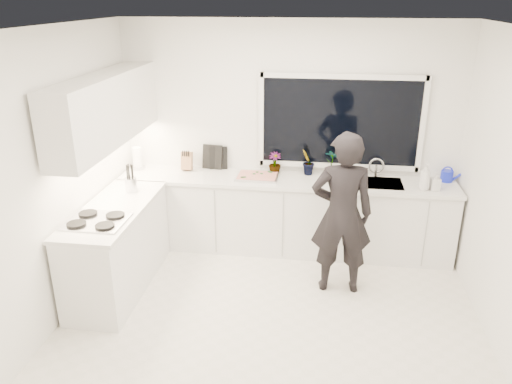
# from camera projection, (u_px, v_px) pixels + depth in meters

# --- Properties ---
(floor) EXTENTS (4.00, 3.50, 0.02)m
(floor) POSITION_uv_depth(u_px,v_px,m) (271.00, 318.00, 4.88)
(floor) COLOR beige
(floor) RESTS_ON ground
(wall_back) EXTENTS (4.00, 0.02, 2.70)m
(wall_back) POSITION_uv_depth(u_px,v_px,m) (289.00, 136.00, 6.00)
(wall_back) COLOR white
(wall_back) RESTS_ON ground
(wall_left) EXTENTS (0.02, 3.50, 2.70)m
(wall_left) POSITION_uv_depth(u_px,v_px,m) (58.00, 178.00, 4.64)
(wall_left) COLOR white
(wall_left) RESTS_ON ground
(ceiling) EXTENTS (4.00, 3.50, 0.02)m
(ceiling) POSITION_uv_depth(u_px,v_px,m) (275.00, 26.00, 3.87)
(ceiling) COLOR white
(ceiling) RESTS_ON wall_back
(window) EXTENTS (1.80, 0.02, 1.00)m
(window) POSITION_uv_depth(u_px,v_px,m) (340.00, 122.00, 5.81)
(window) COLOR black
(window) RESTS_ON wall_back
(base_cabinets_back) EXTENTS (3.92, 0.58, 0.88)m
(base_cabinets_back) POSITION_uv_depth(u_px,v_px,m) (285.00, 216.00, 6.05)
(base_cabinets_back) COLOR white
(base_cabinets_back) RESTS_ON floor
(base_cabinets_left) EXTENTS (0.58, 1.60, 0.88)m
(base_cabinets_left) POSITION_uv_depth(u_px,v_px,m) (118.00, 249.00, 5.25)
(base_cabinets_left) COLOR white
(base_cabinets_left) RESTS_ON floor
(countertop_back) EXTENTS (3.94, 0.62, 0.04)m
(countertop_back) POSITION_uv_depth(u_px,v_px,m) (286.00, 180.00, 5.87)
(countertop_back) COLOR silver
(countertop_back) RESTS_ON base_cabinets_back
(countertop_left) EXTENTS (0.62, 1.60, 0.04)m
(countertop_left) POSITION_uv_depth(u_px,v_px,m) (113.00, 209.00, 5.08)
(countertop_left) COLOR silver
(countertop_left) RESTS_ON base_cabinets_left
(upper_cabinets) EXTENTS (0.34, 2.10, 0.70)m
(upper_cabinets) POSITION_uv_depth(u_px,v_px,m) (106.00, 109.00, 5.07)
(upper_cabinets) COLOR white
(upper_cabinets) RESTS_ON wall_left
(sink) EXTENTS (0.58, 0.42, 0.14)m
(sink) POSITION_uv_depth(u_px,v_px,m) (376.00, 187.00, 5.75)
(sink) COLOR silver
(sink) RESTS_ON countertop_back
(faucet) EXTENTS (0.03, 0.03, 0.22)m
(faucet) POSITION_uv_depth(u_px,v_px,m) (376.00, 168.00, 5.88)
(faucet) COLOR silver
(faucet) RESTS_ON countertop_back
(stovetop) EXTENTS (0.56, 0.48, 0.03)m
(stovetop) POSITION_uv_depth(u_px,v_px,m) (96.00, 220.00, 4.75)
(stovetop) COLOR black
(stovetop) RESTS_ON countertop_left
(person) EXTENTS (0.66, 0.46, 1.73)m
(person) POSITION_uv_depth(u_px,v_px,m) (342.00, 214.00, 5.05)
(person) COLOR black
(person) RESTS_ON floor
(pizza_tray) EXTENTS (0.50, 0.37, 0.03)m
(pizza_tray) POSITION_uv_depth(u_px,v_px,m) (257.00, 177.00, 5.88)
(pizza_tray) COLOR #B8B9BD
(pizza_tray) RESTS_ON countertop_back
(pizza) EXTENTS (0.46, 0.33, 0.01)m
(pizza) POSITION_uv_depth(u_px,v_px,m) (257.00, 175.00, 5.87)
(pizza) COLOR red
(pizza) RESTS_ON pizza_tray
(watering_can) EXTENTS (0.16, 0.16, 0.13)m
(watering_can) POSITION_uv_depth(u_px,v_px,m) (447.00, 176.00, 5.76)
(watering_can) COLOR #1624D2
(watering_can) RESTS_ON countertop_back
(paper_towel_roll) EXTENTS (0.12, 0.12, 0.26)m
(paper_towel_roll) POSITION_uv_depth(u_px,v_px,m) (137.00, 159.00, 6.15)
(paper_towel_roll) COLOR white
(paper_towel_roll) RESTS_ON countertop_back
(knife_block) EXTENTS (0.14, 0.11, 0.22)m
(knife_block) POSITION_uv_depth(u_px,v_px,m) (187.00, 161.00, 6.12)
(knife_block) COLOR #976446
(knife_block) RESTS_ON countertop_back
(utensil_crock) EXTENTS (0.15, 0.15, 0.16)m
(utensil_crock) POSITION_uv_depth(u_px,v_px,m) (131.00, 185.00, 5.45)
(utensil_crock) COLOR silver
(utensil_crock) RESTS_ON countertop_left
(picture_frame_large) EXTENTS (0.22, 0.05, 0.28)m
(picture_frame_large) POSITION_uv_depth(u_px,v_px,m) (218.00, 158.00, 6.15)
(picture_frame_large) COLOR black
(picture_frame_large) RESTS_ON countertop_back
(picture_frame_small) EXTENTS (0.25, 0.05, 0.30)m
(picture_frame_small) POSITION_uv_depth(u_px,v_px,m) (212.00, 157.00, 6.16)
(picture_frame_small) COLOR black
(picture_frame_small) RESTS_ON countertop_back
(herb_plants) EXTENTS (0.87, 0.21, 0.33)m
(herb_plants) POSITION_uv_depth(u_px,v_px,m) (306.00, 163.00, 5.93)
(herb_plants) COLOR #26662D
(herb_plants) RESTS_ON countertop_back
(soap_bottles) EXTENTS (0.24, 0.15, 0.31)m
(soap_bottles) POSITION_uv_depth(u_px,v_px,m) (428.00, 178.00, 5.48)
(soap_bottles) COLOR #D8BF66
(soap_bottles) RESTS_ON countertop_back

